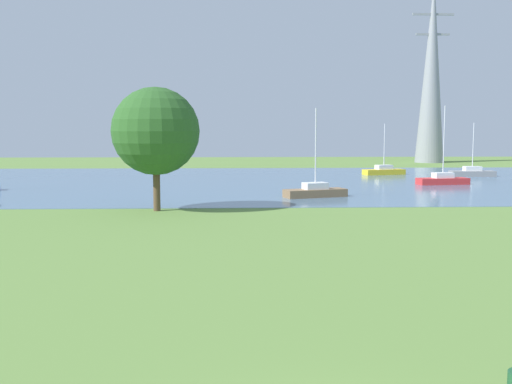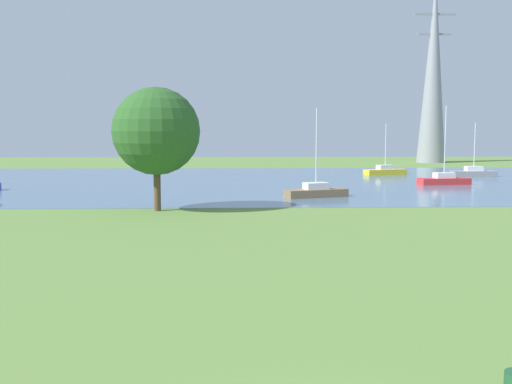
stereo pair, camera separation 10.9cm
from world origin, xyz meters
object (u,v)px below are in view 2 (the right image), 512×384
Objects in this scene: sailboat_red at (444,180)px; electricity_pylon at (433,71)px; sailboat_brown at (316,191)px; tree_mid_shore at (156,131)px; sailboat_yellow at (385,171)px; sailboat_gray at (474,172)px.

sailboat_red is 40.98m from electricity_pylon.
electricity_pylon reaches higher than sailboat_brown.
tree_mid_shore reaches higher than sailboat_red.
tree_mid_shore is (-22.02, -29.07, 4.57)m from sailboat_yellow.
sailboat_yellow is 0.86× the size of sailboat_brown.
tree_mid_shore reaches higher than sailboat_gray.
electricity_pylon is at bearing 73.29° from sailboat_red.
sailboat_yellow is at bearing 162.32° from sailboat_gray.
sailboat_red is 1.09× the size of sailboat_brown.
sailboat_brown is at bearing -143.65° from sailboat_red.
sailboat_brown is 0.24× the size of electricity_pylon.
electricity_pylon reaches higher than sailboat_yellow.
electricity_pylon reaches higher than sailboat_gray.
sailboat_red is at bearing 34.73° from tree_mid_shore.
sailboat_yellow is 31.49m from electricity_pylon.
tree_mid_shore is 65.27m from electricity_pylon.
sailboat_gray is 0.75× the size of tree_mid_shore.
sailboat_red is (-6.60, -9.22, 0.02)m from sailboat_gray.
sailboat_yellow is 9.50m from sailboat_gray.
sailboat_yellow is 0.79× the size of sailboat_red.
tree_mid_shore is 0.27× the size of electricity_pylon.
sailboat_brown is (-10.94, -21.95, 0.01)m from sailboat_yellow.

